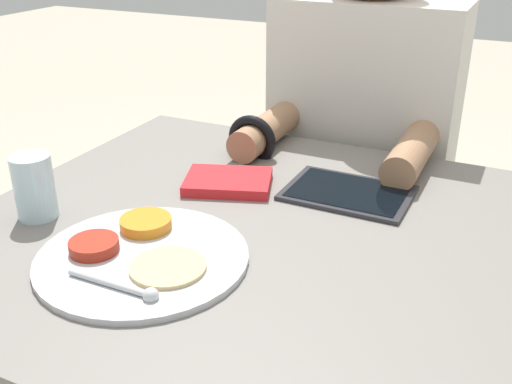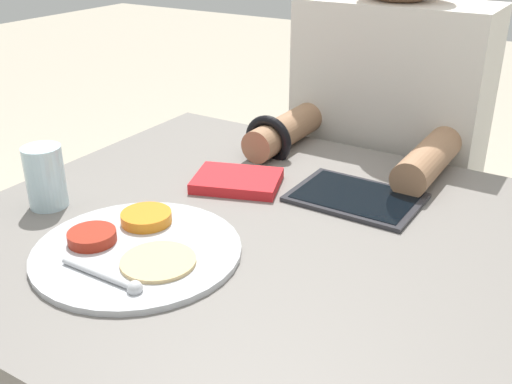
{
  "view_description": "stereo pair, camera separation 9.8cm",
  "coord_description": "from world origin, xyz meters",
  "views": [
    {
      "loc": [
        0.4,
        -0.79,
        1.23
      ],
      "look_at": [
        0.02,
        0.01,
        0.81
      ],
      "focal_mm": 42.0,
      "sensor_mm": 36.0,
      "label": 1
    },
    {
      "loc": [
        0.48,
        -0.74,
        1.23
      ],
      "look_at": [
        0.02,
        0.01,
        0.81
      ],
      "focal_mm": 42.0,
      "sensor_mm": 36.0,
      "label": 2
    }
  ],
  "objects": [
    {
      "name": "thali_tray",
      "position": [
        -0.09,
        -0.16,
        0.76
      ],
      "size": [
        0.32,
        0.32,
        0.03
      ],
      "color": "#B7BABF",
      "rests_on": "dining_table"
    },
    {
      "name": "drinking_glass",
      "position": [
        -0.33,
        -0.12,
        0.81
      ],
      "size": [
        0.07,
        0.07,
        0.11
      ],
      "color": "silver",
      "rests_on": "dining_table"
    },
    {
      "name": "red_notebook",
      "position": [
        -0.1,
        0.13,
        0.76
      ],
      "size": [
        0.19,
        0.17,
        0.02
      ],
      "color": "silver",
      "rests_on": "dining_table"
    },
    {
      "name": "person_diner",
      "position": [
        0.04,
        0.57,
        0.59
      ],
      "size": [
        0.43,
        0.45,
        1.25
      ],
      "color": "black",
      "rests_on": "ground_plane"
    },
    {
      "name": "tablet_device",
      "position": [
        0.12,
        0.19,
        0.76
      ],
      "size": [
        0.23,
        0.16,
        0.01
      ],
      "color": "#28282D",
      "rests_on": "dining_table"
    }
  ]
}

